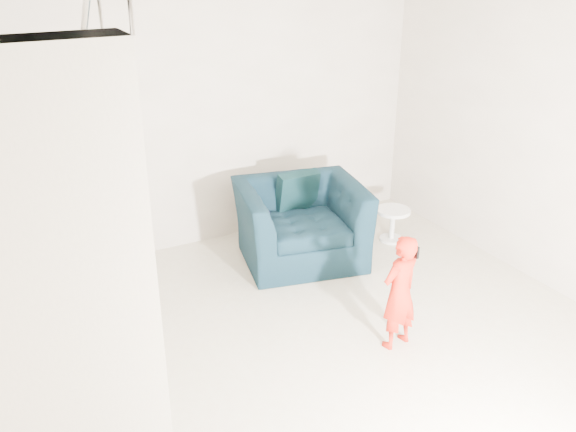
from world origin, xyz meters
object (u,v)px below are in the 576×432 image
object	(u,v)px
armchair	(301,223)
staircase	(42,302)
side_table	(393,219)
toddler	(399,292)

from	to	relation	value
armchair	staircase	xyz separation A→B (m)	(-2.65, -1.31, 0.54)
side_table	staircase	world-z (taller)	staircase
armchair	side_table	distance (m)	1.13
armchair	toddler	distance (m)	1.72
armchair	toddler	bearing A→B (deg)	-79.31
toddler	staircase	xyz separation A→B (m)	(-2.60, 0.41, 0.45)
toddler	side_table	bearing A→B (deg)	-136.40
side_table	toddler	bearing A→B (deg)	-125.93
side_table	staircase	xyz separation A→B (m)	(-3.77, -1.20, 0.69)
side_table	armchair	bearing A→B (deg)	174.23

